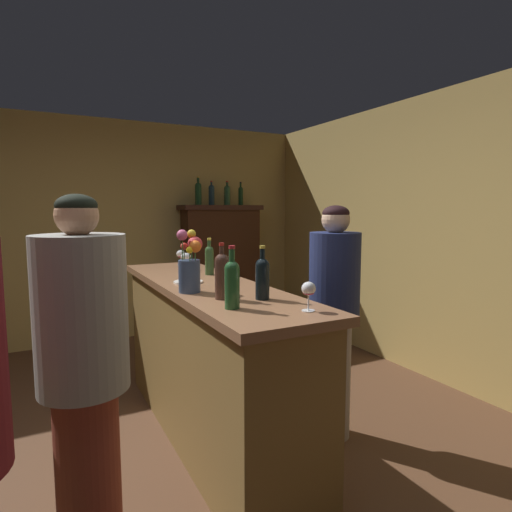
{
  "coord_description": "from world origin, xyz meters",
  "views": [
    {
      "loc": [
        -0.52,
        -2.31,
        1.58
      ],
      "look_at": [
        0.79,
        0.22,
        1.26
      ],
      "focal_mm": 29.92,
      "sensor_mm": 36.0,
      "label": 1
    }
  ],
  "objects_px": {
    "bar_counter": "(208,360)",
    "display_bottle_midleft": "(212,194)",
    "wine_bottle_pinot": "(222,274)",
    "wine_glass_front": "(186,257)",
    "display_bottle_left": "(198,192)",
    "wine_glass_mid": "(309,290)",
    "wine_glass_rear": "(181,255)",
    "display_bottle_center": "(227,194)",
    "patron_in_navy": "(84,375)",
    "wine_bottle_riesling": "(209,258)",
    "display_cabinet": "(221,265)",
    "wine_bottle_chardonnay": "(262,276)",
    "cheese_plate": "(188,282)",
    "flower_arrangement": "(190,265)",
    "display_bottle_midright": "(241,195)",
    "bartender": "(334,312)",
    "wine_bottle_rose": "(232,282)"
  },
  "relations": [
    {
      "from": "bar_counter",
      "to": "display_bottle_midleft",
      "type": "distance_m",
      "value": 2.87
    },
    {
      "from": "bar_counter",
      "to": "display_bottle_midleft",
      "type": "bearing_deg",
      "value": 67.62
    },
    {
      "from": "wine_bottle_pinot",
      "to": "wine_glass_front",
      "type": "distance_m",
      "value": 1.21
    },
    {
      "from": "display_bottle_left",
      "to": "wine_glass_mid",
      "type": "bearing_deg",
      "value": -101.05
    },
    {
      "from": "bar_counter",
      "to": "wine_glass_rear",
      "type": "distance_m",
      "value": 1.18
    },
    {
      "from": "wine_glass_rear",
      "to": "display_bottle_midleft",
      "type": "relative_size",
      "value": 0.43
    },
    {
      "from": "bar_counter",
      "to": "display_bottle_center",
      "type": "height_order",
      "value": "display_bottle_center"
    },
    {
      "from": "patron_in_navy",
      "to": "wine_glass_front",
      "type": "bearing_deg",
      "value": 21.11
    },
    {
      "from": "wine_bottle_riesling",
      "to": "bar_counter",
      "type": "bearing_deg",
      "value": -113.77
    },
    {
      "from": "wine_bottle_pinot",
      "to": "patron_in_navy",
      "type": "relative_size",
      "value": 0.19
    },
    {
      "from": "display_cabinet",
      "to": "display_bottle_center",
      "type": "relative_size",
      "value": 5.27
    },
    {
      "from": "wine_bottle_pinot",
      "to": "wine_glass_rear",
      "type": "xyz_separation_m",
      "value": [
        0.24,
        1.51,
        -0.05
      ]
    },
    {
      "from": "wine_bottle_pinot",
      "to": "wine_bottle_riesling",
      "type": "relative_size",
      "value": 1.12
    },
    {
      "from": "wine_bottle_chardonnay",
      "to": "patron_in_navy",
      "type": "relative_size",
      "value": 0.18
    },
    {
      "from": "wine_glass_front",
      "to": "cheese_plate",
      "type": "distance_m",
      "value": 0.64
    },
    {
      "from": "wine_bottle_chardonnay",
      "to": "flower_arrangement",
      "type": "height_order",
      "value": "flower_arrangement"
    },
    {
      "from": "display_bottle_midleft",
      "to": "display_bottle_center",
      "type": "bearing_deg",
      "value": -0.0
    },
    {
      "from": "wine_bottle_riesling",
      "to": "wine_bottle_pinot",
      "type": "bearing_deg",
      "value": -106.87
    },
    {
      "from": "display_bottle_midright",
      "to": "wine_glass_mid",
      "type": "bearing_deg",
      "value": -110.21
    },
    {
      "from": "display_cabinet",
      "to": "wine_glass_rear",
      "type": "height_order",
      "value": "display_cabinet"
    },
    {
      "from": "patron_in_navy",
      "to": "bartender",
      "type": "relative_size",
      "value": 1.02
    },
    {
      "from": "flower_arrangement",
      "to": "wine_bottle_riesling",
      "type": "bearing_deg",
      "value": 59.19
    },
    {
      "from": "cheese_plate",
      "to": "display_bottle_midright",
      "type": "distance_m",
      "value": 2.86
    },
    {
      "from": "wine_glass_mid",
      "to": "display_bottle_center",
      "type": "distance_m",
      "value": 3.58
    },
    {
      "from": "wine_bottle_chardonnay",
      "to": "bar_counter",
      "type": "bearing_deg",
      "value": 97.48
    },
    {
      "from": "cheese_plate",
      "to": "wine_bottle_rose",
      "type": "bearing_deg",
      "value": -93.07
    },
    {
      "from": "bar_counter",
      "to": "wine_glass_front",
      "type": "height_order",
      "value": "wine_glass_front"
    },
    {
      "from": "wine_bottle_rose",
      "to": "wine_bottle_pinot",
      "type": "bearing_deg",
      "value": 79.34
    },
    {
      "from": "display_cabinet",
      "to": "wine_glass_mid",
      "type": "xyz_separation_m",
      "value": [
        -0.96,
        -3.37,
        0.34
      ]
    },
    {
      "from": "wine_bottle_riesling",
      "to": "bartender",
      "type": "xyz_separation_m",
      "value": [
        0.61,
        -0.73,
        -0.32
      ]
    },
    {
      "from": "flower_arrangement",
      "to": "display_bottle_center",
      "type": "bearing_deg",
      "value": 62.08
    },
    {
      "from": "wine_glass_front",
      "to": "display_bottle_midright",
      "type": "relative_size",
      "value": 0.46
    },
    {
      "from": "wine_bottle_pinot",
      "to": "wine_glass_mid",
      "type": "relative_size",
      "value": 2.15
    },
    {
      "from": "display_cabinet",
      "to": "display_bottle_center",
      "type": "distance_m",
      "value": 0.92
    },
    {
      "from": "wine_bottle_riesling",
      "to": "patron_in_navy",
      "type": "xyz_separation_m",
      "value": [
        -1.01,
        -1.16,
        -0.31
      ]
    },
    {
      "from": "flower_arrangement",
      "to": "bartender",
      "type": "height_order",
      "value": "bartender"
    },
    {
      "from": "bar_counter",
      "to": "cheese_plate",
      "type": "bearing_deg",
      "value": 148.79
    },
    {
      "from": "wine_glass_mid",
      "to": "patron_in_navy",
      "type": "bearing_deg",
      "value": 171.87
    },
    {
      "from": "wine_glass_rear",
      "to": "wine_glass_front",
      "type": "bearing_deg",
      "value": -100.16
    },
    {
      "from": "wine_glass_rear",
      "to": "cheese_plate",
      "type": "height_order",
      "value": "wine_glass_rear"
    },
    {
      "from": "wine_bottle_riesling",
      "to": "wine_glass_mid",
      "type": "distance_m",
      "value": 1.31
    },
    {
      "from": "display_cabinet",
      "to": "wine_bottle_rose",
      "type": "xyz_separation_m",
      "value": [
        -1.27,
        -3.15,
        0.37
      ]
    },
    {
      "from": "wine_bottle_riesling",
      "to": "bartender",
      "type": "height_order",
      "value": "bartender"
    },
    {
      "from": "bar_counter",
      "to": "display_bottle_midleft",
      "type": "height_order",
      "value": "display_bottle_midleft"
    },
    {
      "from": "display_cabinet",
      "to": "display_bottle_left",
      "type": "distance_m",
      "value": 0.98
    },
    {
      "from": "display_cabinet",
      "to": "wine_glass_rear",
      "type": "relative_size",
      "value": 12.29
    },
    {
      "from": "bar_counter",
      "to": "wine_bottle_chardonnay",
      "type": "height_order",
      "value": "wine_bottle_chardonnay"
    },
    {
      "from": "wine_bottle_rose",
      "to": "wine_bottle_pinot",
      "type": "relative_size",
      "value": 1.02
    },
    {
      "from": "bar_counter",
      "to": "wine_glass_mid",
      "type": "distance_m",
      "value": 1.18
    },
    {
      "from": "bar_counter",
      "to": "wine_glass_rear",
      "type": "bearing_deg",
      "value": 82.52
    }
  ]
}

